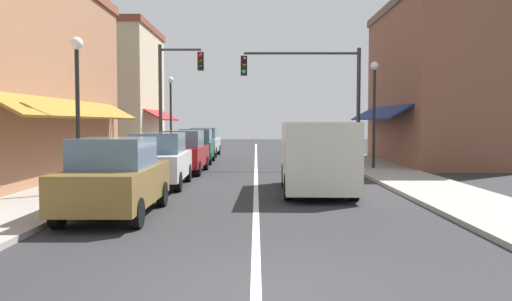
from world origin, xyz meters
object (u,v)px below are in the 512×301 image
at_px(traffic_signal_mast_arm, 319,85).
at_px(street_lamp_left_near, 80,89).
at_px(parked_car_nearest_left, 117,177).
at_px(street_lamp_right_mid, 377,97).
at_px(parked_car_second_left, 161,160).
at_px(parked_car_far_left, 198,146).
at_px(parked_car_third_left, 185,152).
at_px(street_lamp_left_far, 173,104).
at_px(parked_car_distant_left, 207,142).
at_px(van_in_lane, 318,155).
at_px(traffic_signal_left_corner, 176,87).

xyz_separation_m(traffic_signal_mast_arm, street_lamp_left_near, (-7.84, -9.64, -0.80)).
distance_m(parked_car_nearest_left, street_lamp_right_mid, 14.07).
relative_size(parked_car_second_left, parked_car_far_left, 1.00).
xyz_separation_m(parked_car_third_left, parked_car_far_left, (-0.07, 5.29, 0.00)).
relative_size(parked_car_far_left, street_lamp_left_far, 0.87).
relative_size(parked_car_distant_left, street_lamp_right_mid, 0.86).
distance_m(street_lamp_left_near, street_lamp_left_far, 15.38).
bearing_deg(parked_car_second_left, parked_car_distant_left, 89.05).
distance_m(van_in_lane, street_lamp_left_far, 16.05).
relative_size(parked_car_nearest_left, street_lamp_right_mid, 0.86).
bearing_deg(street_lamp_left_near, parked_car_third_left, 74.09).
distance_m(parked_car_second_left, van_in_lane, 5.21).
xyz_separation_m(parked_car_nearest_left, parked_car_third_left, (0.12, 9.91, 0.00)).
xyz_separation_m(traffic_signal_left_corner, street_lamp_left_far, (-0.82, 3.99, -0.67)).
relative_size(parked_car_third_left, traffic_signal_mast_arm, 0.74).
xyz_separation_m(parked_car_far_left, street_lamp_left_far, (-1.82, 3.17, 2.32)).
bearing_deg(parked_car_third_left, street_lamp_left_near, -105.03).
distance_m(parked_car_nearest_left, traffic_signal_left_corner, 14.72).
bearing_deg(parked_car_second_left, street_lamp_left_far, 96.51).
xyz_separation_m(street_lamp_left_near, street_lamp_right_mid, (10.18, 8.10, 0.15)).
relative_size(parked_car_far_left, parked_car_distant_left, 1.01).
bearing_deg(van_in_lane, street_lamp_left_far, 116.73).
distance_m(van_in_lane, street_lamp_right_mid, 8.16).
relative_size(parked_car_second_left, traffic_signal_mast_arm, 0.74).
relative_size(traffic_signal_mast_arm, traffic_signal_left_corner, 0.93).
distance_m(parked_car_nearest_left, parked_car_distant_left, 20.71).
xyz_separation_m(parked_car_nearest_left, traffic_signal_left_corner, (-0.96, 14.38, 2.98)).
relative_size(parked_car_second_left, parked_car_distant_left, 1.01).
height_order(parked_car_distant_left, street_lamp_left_far, street_lamp_left_far).
bearing_deg(traffic_signal_left_corner, parked_car_far_left, 39.14).
bearing_deg(parked_car_far_left, street_lamp_right_mid, -27.46).
xyz_separation_m(parked_car_nearest_left, traffic_signal_mast_arm, (5.99, 12.64, 2.97)).
bearing_deg(parked_car_third_left, van_in_lane, -49.99).
bearing_deg(parked_car_far_left, traffic_signal_left_corner, -141.98).
xyz_separation_m(van_in_lane, traffic_signal_left_corner, (-5.93, 10.43, 2.72)).
height_order(parked_car_third_left, traffic_signal_left_corner, traffic_signal_left_corner).
height_order(parked_car_second_left, street_lamp_left_far, street_lamp_left_far).
height_order(parked_car_distant_left, van_in_lane, van_in_lane).
bearing_deg(street_lamp_left_near, van_in_lane, 7.96).
bearing_deg(traffic_signal_left_corner, street_lamp_right_mid, -19.47).
height_order(parked_car_nearest_left, parked_car_distant_left, same).
xyz_separation_m(parked_car_far_left, street_lamp_right_mid, (8.28, -4.10, 2.33)).
relative_size(parked_car_nearest_left, parked_car_second_left, 0.99).
height_order(van_in_lane, street_lamp_right_mid, street_lamp_right_mid).
bearing_deg(street_lamp_right_mid, parked_car_far_left, 153.65).
bearing_deg(street_lamp_left_near, street_lamp_left_far, 89.73).
bearing_deg(street_lamp_left_near, traffic_signal_left_corner, 85.54).
bearing_deg(street_lamp_right_mid, street_lamp_left_far, 144.25).
xyz_separation_m(street_lamp_right_mid, street_lamp_left_far, (-10.11, 7.28, -0.01)).
height_order(parked_car_nearest_left, traffic_signal_left_corner, traffic_signal_left_corner).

